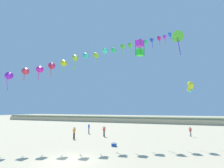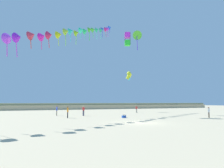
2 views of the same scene
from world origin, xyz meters
TOP-DOWN VIEW (x-y plane):
  - ground_plane at (0.00, 0.00)m, footprint 240.00×240.00m
  - dune_ridge at (0.00, 47.54)m, footprint 120.00×8.94m
  - person_near_left at (10.96, 18.89)m, footprint 0.53×0.32m
  - person_mid_center at (-2.62, 13.99)m, footprint 0.61×0.24m
  - person_far_left at (-6.74, 16.30)m, footprint 0.24×0.62m
  - person_far_right at (-6.10, 10.28)m, footprint 0.28×0.60m
  - kite_banner_string at (-4.05, 13.71)m, footprint 26.46×30.03m
  - large_kite_low_lead at (11.71, 23.59)m, footprint 1.73×1.72m
  - large_kite_mid_trail at (9.90, 16.58)m, footprint 2.28×1.89m
  - large_kite_high_solo at (4.39, 10.89)m, footprint 1.22×1.22m
  - beach_cooler at (1.65, 7.19)m, footprint 0.58×0.41m

SIDE VIEW (x-z plane):
  - ground_plane at x=0.00m, z-range 0.00..0.00m
  - beach_cooler at x=1.65m, z-range -0.02..0.45m
  - person_near_left at x=10.96m, z-range 0.12..1.71m
  - person_mid_center at x=-2.62m, z-range 0.14..1.86m
  - person_far_right at x=-6.10m, z-range 0.14..1.87m
  - dune_ridge at x=0.00m, z-range -0.01..2.02m
  - person_far_left at x=-6.74m, z-range 0.14..1.90m
  - large_kite_low_lead at x=11.71m, z-range 7.62..10.06m
  - large_kite_high_solo at x=4.39m, z-range 12.35..14.68m
  - kite_banner_string at x=-4.05m, z-range 3.10..25.94m
  - large_kite_mid_trail at x=9.90m, z-range 14.62..18.91m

